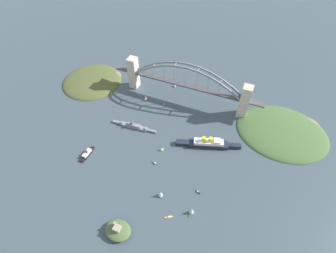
# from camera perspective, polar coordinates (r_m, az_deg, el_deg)

# --- Properties ---
(ground_plane) EXTENTS (1400.00, 1400.00, 0.00)m
(ground_plane) POSITION_cam_1_polar(r_m,az_deg,el_deg) (469.66, 3.74, 5.98)
(ground_plane) COLOR #3D4C56
(harbor_arch_bridge) EXTENTS (265.47, 16.91, 73.20)m
(harbor_arch_bridge) POSITION_cam_1_polar(r_m,az_deg,el_deg) (448.59, 3.94, 9.07)
(harbor_arch_bridge) COLOR beige
(harbor_arch_bridge) RESTS_ON ground
(headland_west_shore) EXTENTS (143.79, 121.55, 17.35)m
(headland_west_shore) POSITION_cam_1_polar(r_m,az_deg,el_deg) (453.46, 23.98, -1.08)
(headland_west_shore) COLOR #476638
(headland_west_shore) RESTS_ON ground
(headland_east_shore) EXTENTS (111.59, 113.43, 16.31)m
(headland_east_shore) POSITION_cam_1_polar(r_m,az_deg,el_deg) (529.77, -16.18, 9.59)
(headland_east_shore) COLOR #4C562D
(headland_east_shore) RESTS_ON ground
(ocean_liner) EXTENTS (96.29, 38.30, 18.64)m
(ocean_liner) POSITION_cam_1_polar(r_m,az_deg,el_deg) (397.00, 8.83, -3.71)
(ocean_liner) COLOR #1E2333
(ocean_liner) RESTS_ON ground
(naval_cruiser) EXTENTS (76.41, 10.71, 16.65)m
(naval_cruiser) POSITION_cam_1_polar(r_m,az_deg,el_deg) (422.52, -7.55, 0.10)
(naval_cruiser) COLOR gray
(naval_cruiser) RESTS_ON ground
(harbor_ferry_steamer) EXTENTS (8.17, 29.87, 8.21)m
(harbor_ferry_steamer) POSITION_cam_1_polar(r_m,az_deg,el_deg) (402.61, -17.44, -5.75)
(harbor_ferry_steamer) COLOR black
(harbor_ferry_steamer) RESTS_ON ground
(fort_island_mid_harbor) EXTENTS (32.30, 26.26, 14.99)m
(fort_island_mid_harbor) POSITION_cam_1_polar(r_m,az_deg,el_deg) (333.89, -11.03, -21.54)
(fort_island_mid_harbor) COLOR #4C6038
(fort_island_mid_harbor) RESTS_ON ground
(seaplane_taxiing_near_bridge) EXTENTS (7.73, 9.38, 4.93)m
(seaplane_taxiing_near_bridge) POSITION_cam_1_polar(r_m,az_deg,el_deg) (495.76, 1.59, 9.01)
(seaplane_taxiing_near_bridge) COLOR #B7B7B2
(seaplane_taxiing_near_bridge) RESTS_ON ground
(small_boat_0) EXTENTS (5.35, 6.99, 7.03)m
(small_boat_0) POSITION_cam_1_polar(r_m,az_deg,el_deg) (388.63, -1.39, -5.00)
(small_boat_0) COLOR gold
(small_boat_0) RESTS_ON ground
(small_boat_1) EXTENTS (5.67, 8.66, 9.36)m
(small_boat_1) POSITION_cam_1_polar(r_m,az_deg,el_deg) (466.55, -4.95, 6.26)
(small_boat_1) COLOR #B2231E
(small_boat_1) RESTS_ON ground
(small_boat_2) EXTENTS (7.46, 4.55, 1.96)m
(small_boat_2) POSITION_cam_1_polar(r_m,az_deg,el_deg) (355.71, 6.60, -14.14)
(small_boat_2) COLOR black
(small_boat_2) RESTS_ON ground
(small_boat_3) EXTENTS (9.34, 3.53, 2.04)m
(small_boat_3) POSITION_cam_1_polar(r_m,az_deg,el_deg) (377.51, -2.94, -8.06)
(small_boat_3) COLOR #2D6B3D
(small_boat_3) RESTS_ON ground
(small_boat_4) EXTENTS (10.08, 7.33, 1.95)m
(small_boat_4) POSITION_cam_1_polar(r_m,az_deg,el_deg) (338.89, 0.21, -19.34)
(small_boat_4) COLOR gold
(small_boat_4) RESTS_ON ground
(small_boat_5) EXTENTS (6.66, 10.70, 11.76)m
(small_boat_5) POSITION_cam_1_polar(r_m,az_deg,el_deg) (338.08, 5.22, -18.06)
(small_boat_5) COLOR #2D6B3D
(small_boat_5) RESTS_ON ground
(small_boat_6) EXTENTS (6.27, 6.14, 2.22)m
(small_boat_6) POSITION_cam_1_polar(r_m,az_deg,el_deg) (457.73, -0.88, 4.87)
(small_boat_6) COLOR brown
(small_boat_6) RESTS_ON ground
(small_boat_7) EXTENTS (7.83, 10.22, 11.23)m
(small_boat_7) POSITION_cam_1_polar(r_m,az_deg,el_deg) (347.24, -1.63, -14.64)
(small_boat_7) COLOR #234C8C
(small_boat_7) RESTS_ON ground
(channel_marker_buoy) EXTENTS (2.20, 2.20, 2.75)m
(channel_marker_buoy) POSITION_cam_1_polar(r_m,az_deg,el_deg) (440.75, 0.48, 2.84)
(channel_marker_buoy) COLOR red
(channel_marker_buoy) RESTS_ON ground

